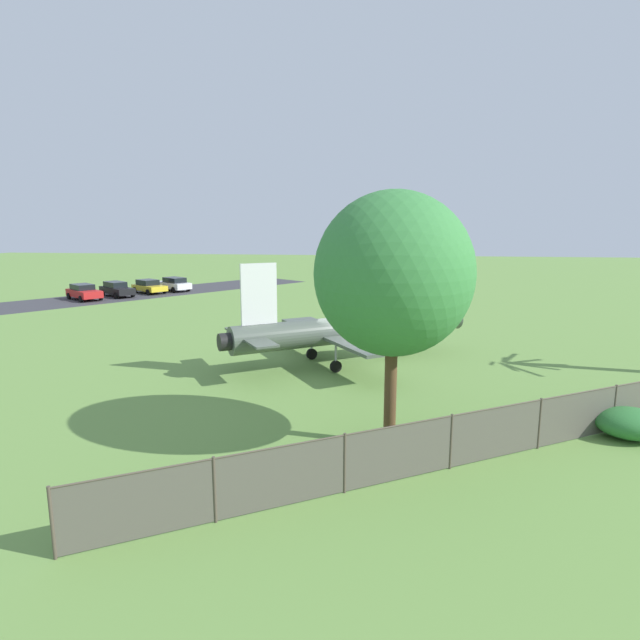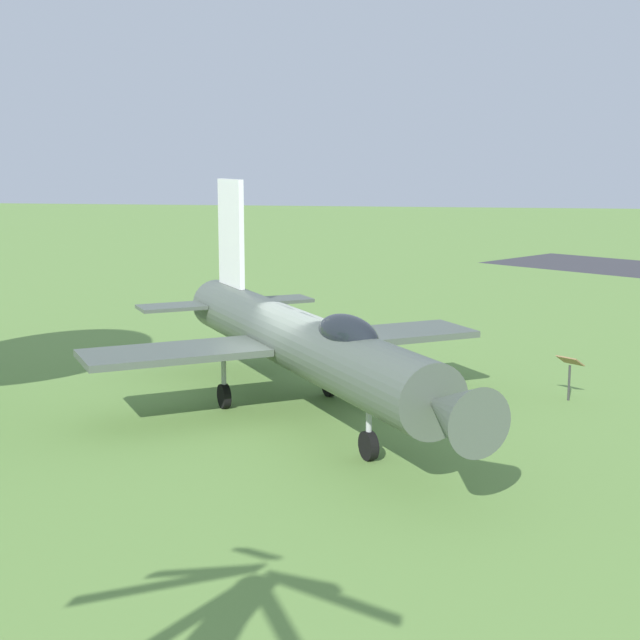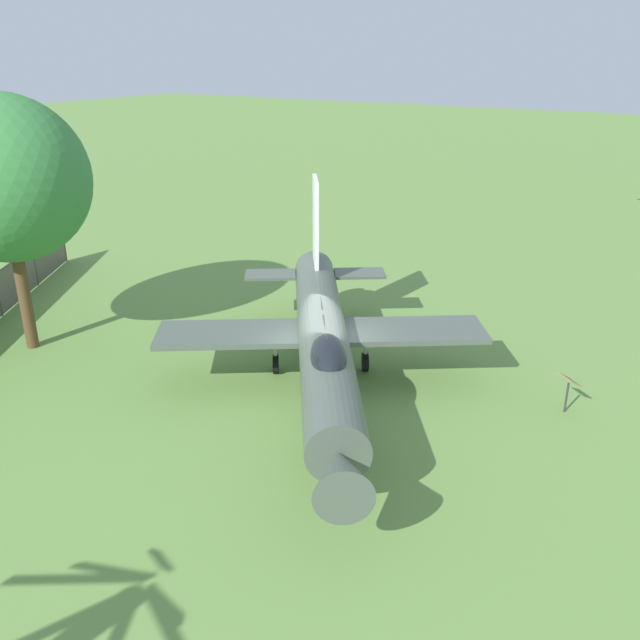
% 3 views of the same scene
% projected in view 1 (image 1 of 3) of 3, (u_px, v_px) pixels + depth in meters
% --- Properties ---
extents(ground_plane, '(200.00, 200.00, 0.00)m').
position_uv_depth(ground_plane, '(344.00, 363.00, 27.39)').
color(ground_plane, '#668E42').
extents(parking_strip, '(39.93, 31.89, 0.00)m').
position_uv_depth(parking_strip, '(133.00, 295.00, 54.07)').
color(parking_strip, '#38383D').
rests_on(parking_strip, ground_plane).
extents(display_jet, '(10.07, 12.77, 5.45)m').
position_uv_depth(display_jet, '(349.00, 328.00, 27.19)').
color(display_jet, '#4C564C').
rests_on(display_jet, ground_plane).
extents(shade_tree, '(5.63, 5.04, 8.33)m').
position_uv_depth(shade_tree, '(393.00, 274.00, 16.19)').
color(shade_tree, brown).
rests_on(shade_tree, ground_plane).
extents(perimeter_fence, '(13.12, 21.17, 1.73)m').
position_uv_depth(perimeter_fence, '(497.00, 431.00, 16.01)').
color(perimeter_fence, '#4C4238').
rests_on(perimeter_fence, ground_plane).
extents(shrub_near_fence, '(1.96, 2.34, 1.02)m').
position_uv_depth(shrub_near_fence, '(631.00, 423.00, 17.66)').
color(shrub_near_fence, '#2D7033').
rests_on(shrub_near_fence, ground_plane).
extents(info_plaque, '(0.71, 0.69, 1.14)m').
position_uv_depth(info_plaque, '(316.00, 323.00, 33.87)').
color(info_plaque, '#333333').
rests_on(info_plaque, ground_plane).
extents(parked_car_white, '(4.17, 4.95, 1.53)m').
position_uv_depth(parked_car_white, '(173.00, 284.00, 57.24)').
color(parked_car_white, silver).
rests_on(parked_car_white, ground_plane).
extents(parked_car_yellow, '(3.98, 4.58, 1.45)m').
position_uv_depth(parked_car_yellow, '(149.00, 286.00, 55.37)').
color(parked_car_yellow, gold).
rests_on(parked_car_yellow, ground_plane).
extents(parked_car_black, '(4.19, 4.85, 1.51)m').
position_uv_depth(parked_car_black, '(117.00, 289.00, 52.83)').
color(parked_car_black, black).
rests_on(parked_car_black, ground_plane).
extents(parked_car_red, '(4.23, 4.79, 1.53)m').
position_uv_depth(parked_car_red, '(84.00, 292.00, 50.46)').
color(parked_car_red, red).
rests_on(parked_car_red, ground_plane).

